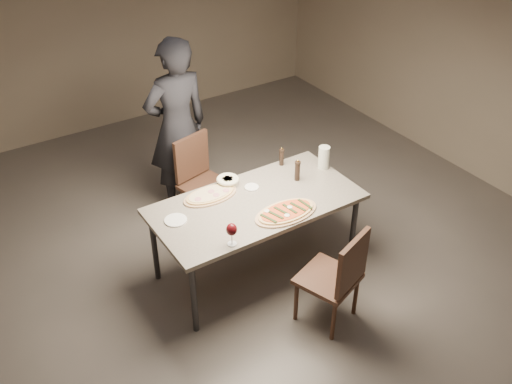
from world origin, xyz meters
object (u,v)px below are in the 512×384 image
carafe (324,157)px  zucchini_pizza (286,212)px  diner (177,127)px  pepper_mill_left (282,157)px  bread_basket (228,181)px  chair_far (200,176)px  chair_near (338,275)px  dining_table (256,207)px  ham_pizza (210,195)px

carafe → zucchini_pizza: bearing=-150.3°
diner → pepper_mill_left: bearing=123.4°
bread_basket → chair_far: chair_far is taller
chair_near → diner: size_ratio=0.50×
carafe → diner: 1.49m
chair_near → chair_far: (-0.23, 1.85, 0.00)m
zucchini_pizza → pepper_mill_left: size_ratio=3.12×
dining_table → diner: bearing=94.1°
pepper_mill_left → carafe: bearing=-40.1°
ham_pizza → zucchini_pizza: bearing=-48.6°
carafe → diner: size_ratio=0.12×
chair_near → pepper_mill_left: bearing=55.4°
bread_basket → chair_far: size_ratio=0.22×
zucchini_pizza → ham_pizza: (-0.41, 0.56, -0.00)m
dining_table → chair_far: size_ratio=1.95×
chair_far → diner: 0.53m
ham_pizza → bread_basket: size_ratio=2.49×
chair_far → diner: size_ratio=0.50×
zucchini_pizza → bread_basket: 0.67m
bread_basket → chair_near: (0.26, -1.26, -0.28)m
pepper_mill_left → carafe: carafe is taller
dining_table → bread_basket: size_ratio=8.98×
zucchini_pizza → chair_far: size_ratio=0.63×
pepper_mill_left → chair_far: 0.87m
carafe → chair_near: size_ratio=0.24×
pepper_mill_left → zucchini_pizza: bearing=-122.2°
bread_basket → chair_near: size_ratio=0.22×
zucchini_pizza → pepper_mill_left: pepper_mill_left is taller
dining_table → carafe: carafe is taller
bread_basket → chair_far: 0.66m
dining_table → ham_pizza: (-0.29, 0.28, 0.07)m
bread_basket → chair_near: bearing=-78.6°
chair_near → chair_far: bearing=77.6°
bread_basket → carafe: (0.90, -0.23, 0.07)m
dining_table → zucchini_pizza: size_ratio=3.11×
zucchini_pizza → ham_pizza: bearing=113.7°
dining_table → zucchini_pizza: zucchini_pizza is taller
pepper_mill_left → chair_far: (-0.58, 0.57, -0.32)m
carafe → chair_far: (-0.88, 0.83, -0.34)m
zucchini_pizza → carafe: bearing=17.4°
bread_basket → carafe: size_ratio=0.91×
bread_basket → chair_near: 1.32m
bread_basket → zucchini_pizza: bearing=-74.0°
pepper_mill_left → chair_near: (-0.34, -1.28, -0.33)m
zucchini_pizza → bread_basket: bearing=93.7°
carafe → pepper_mill_left: bearing=139.9°
ham_pizza → bread_basket: (0.22, 0.08, 0.03)m
bread_basket → diner: size_ratio=0.11×
carafe → diner: bearing=128.2°
carafe → diner: diner is taller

